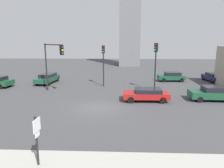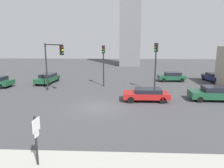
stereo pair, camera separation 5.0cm
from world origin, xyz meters
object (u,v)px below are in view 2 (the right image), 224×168
(traffic_light_2, at_px, (53,57))
(car_5, at_px, (215,93))
(car_4, at_px, (146,94))
(direction_sign, at_px, (36,136))
(traffic_light_0, at_px, (103,58))
(car_1, at_px, (213,77))
(car_2, at_px, (172,76))
(car_3, at_px, (48,78))
(traffic_light_1, at_px, (156,58))

(traffic_light_2, distance_m, car_5, 17.58)
(car_4, relative_size, car_5, 0.93)
(direction_sign, xyz_separation_m, car_5, (13.28, 12.06, -0.85))
(direction_sign, distance_m, car_5, 17.96)
(traffic_light_0, relative_size, car_1, 1.33)
(direction_sign, xyz_separation_m, car_2, (11.44, 22.47, -0.88))
(traffic_light_2, bearing_deg, car_2, 71.53)
(car_3, bearing_deg, car_4, 62.17)
(direction_sign, bearing_deg, traffic_light_0, 90.06)
(traffic_light_1, distance_m, car_4, 5.59)
(car_5, bearing_deg, direction_sign, 44.23)
(car_2, bearing_deg, direction_sign, 60.71)
(car_1, height_order, car_4, car_1)
(traffic_light_1, bearing_deg, car_1, 177.68)
(car_1, distance_m, car_5, 11.26)
(direction_sign, xyz_separation_m, traffic_light_0, (1.55, 18.49, 2.11))
(traffic_light_1, xyz_separation_m, car_4, (-1.47, -4.32, -3.23))
(car_2, distance_m, car_5, 10.57)
(direction_sign, bearing_deg, traffic_light_2, 109.43)
(car_1, height_order, car_5, car_5)
(car_2, bearing_deg, traffic_light_0, 19.63)
(direction_sign, height_order, car_4, direction_sign)
(car_1, relative_size, car_5, 0.83)
(car_1, relative_size, car_4, 0.89)
(car_3, distance_m, car_5, 21.46)
(car_2, bearing_deg, car_1, 177.85)
(traffic_light_2, xyz_separation_m, car_5, (17.07, -2.52, -3.35))
(traffic_light_2, distance_m, car_4, 11.15)
(traffic_light_0, distance_m, car_5, 13.70)
(car_1, bearing_deg, car_4, 129.78)
(direction_sign, height_order, car_3, direction_sign)
(car_2, distance_m, car_3, 18.17)
(traffic_light_0, distance_m, car_4, 8.93)
(traffic_light_1, relative_size, car_3, 1.17)
(direction_sign, height_order, car_2, direction_sign)
(traffic_light_0, distance_m, traffic_light_1, 6.82)
(direction_sign, relative_size, car_1, 0.59)
(car_4, bearing_deg, car_5, -176.32)
(traffic_light_0, height_order, car_4, traffic_light_0)
(traffic_light_0, bearing_deg, traffic_light_1, 79.60)
(car_1, distance_m, car_3, 24.22)
(car_5, bearing_deg, car_4, 5.58)
(car_3, bearing_deg, traffic_light_1, 79.21)
(car_3, relative_size, car_4, 1.07)
(traffic_light_0, xyz_separation_m, car_3, (-8.14, 1.69, -2.97))
(traffic_light_1, relative_size, car_1, 1.41)
(car_4, bearing_deg, traffic_light_1, -108.76)
(direction_sign, distance_m, car_1, 28.52)
(car_3, relative_size, car_5, 1.00)
(direction_sign, relative_size, traffic_light_1, 0.42)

